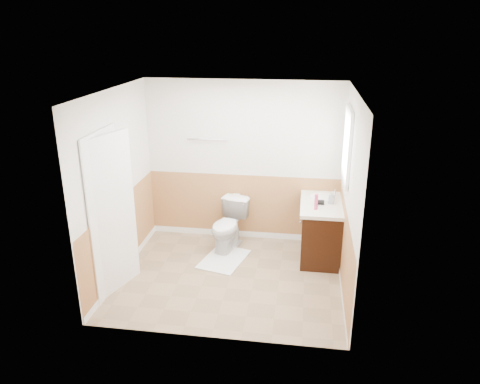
% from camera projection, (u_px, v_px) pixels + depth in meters
% --- Properties ---
extents(floor, '(3.00, 3.00, 0.00)m').
position_uv_depth(floor, '(230.00, 277.00, 6.26)').
color(floor, '#8C7051').
rests_on(floor, ground).
extents(ceiling, '(3.00, 3.00, 0.00)m').
position_uv_depth(ceiling, '(229.00, 91.00, 5.40)').
color(ceiling, white).
rests_on(ceiling, floor).
extents(wall_back, '(3.00, 0.00, 3.00)m').
position_uv_depth(wall_back, '(243.00, 162.00, 7.04)').
color(wall_back, silver).
rests_on(wall_back, floor).
extents(wall_front, '(3.00, 0.00, 3.00)m').
position_uv_depth(wall_front, '(208.00, 235.00, 4.63)').
color(wall_front, silver).
rests_on(wall_front, floor).
extents(wall_left, '(0.00, 3.00, 3.00)m').
position_uv_depth(wall_left, '(117.00, 185.00, 6.04)').
color(wall_left, silver).
rests_on(wall_left, floor).
extents(wall_right, '(0.00, 3.00, 3.00)m').
position_uv_depth(wall_right, '(350.00, 197.00, 5.63)').
color(wall_right, silver).
rests_on(wall_right, floor).
extents(wainscot_back, '(3.00, 0.00, 3.00)m').
position_uv_depth(wainscot_back, '(243.00, 208.00, 7.29)').
color(wainscot_back, '#B57B48').
rests_on(wainscot_back, floor).
extents(wainscot_front, '(3.00, 0.00, 3.00)m').
position_uv_depth(wainscot_front, '(210.00, 298.00, 4.90)').
color(wainscot_front, '#B57B48').
rests_on(wainscot_front, floor).
extents(wainscot_left, '(0.00, 2.60, 2.60)m').
position_uv_depth(wainscot_left, '(123.00, 237.00, 6.29)').
color(wainscot_left, '#B57B48').
rests_on(wainscot_left, floor).
extents(wainscot_right, '(0.00, 2.60, 2.60)m').
position_uv_depth(wainscot_right, '(344.00, 251.00, 5.89)').
color(wainscot_right, '#B57B48').
rests_on(wainscot_right, floor).
extents(toilet, '(0.59, 0.82, 0.75)m').
position_uv_depth(toilet, '(228.00, 226.00, 6.94)').
color(toilet, white).
rests_on(toilet, floor).
extents(bath_mat, '(0.73, 0.91, 0.02)m').
position_uv_depth(bath_mat, '(224.00, 259.00, 6.71)').
color(bath_mat, white).
rests_on(bath_mat, floor).
extents(vanity_cabinet, '(0.55, 1.10, 0.80)m').
position_uv_depth(vanity_cabinet, '(321.00, 230.00, 6.74)').
color(vanity_cabinet, black).
rests_on(vanity_cabinet, floor).
extents(vanity_knob_left, '(0.03, 0.03, 0.03)m').
position_uv_depth(vanity_knob_left, '(300.00, 222.00, 6.64)').
color(vanity_knob_left, '#BABAC1').
rests_on(vanity_knob_left, vanity_cabinet).
extents(vanity_knob_right, '(0.03, 0.03, 0.03)m').
position_uv_depth(vanity_knob_right, '(301.00, 217.00, 6.83)').
color(vanity_knob_right, silver).
rests_on(vanity_knob_right, vanity_cabinet).
extents(countertop, '(0.60, 1.15, 0.05)m').
position_uv_depth(countertop, '(322.00, 203.00, 6.60)').
color(countertop, beige).
rests_on(countertop, vanity_cabinet).
extents(sink_basin, '(0.36, 0.36, 0.02)m').
position_uv_depth(sink_basin, '(322.00, 197.00, 6.72)').
color(sink_basin, white).
rests_on(sink_basin, countertop).
extents(faucet, '(0.02, 0.02, 0.14)m').
position_uv_depth(faucet, '(335.00, 194.00, 6.68)').
color(faucet, white).
rests_on(faucet, countertop).
extents(lotion_bottle, '(0.05, 0.05, 0.22)m').
position_uv_depth(lotion_bottle, '(316.00, 202.00, 6.27)').
color(lotion_bottle, '#C33266').
rests_on(lotion_bottle, countertop).
extents(soap_dispenser, '(0.09, 0.09, 0.17)m').
position_uv_depth(soap_dispenser, '(332.00, 198.00, 6.49)').
color(soap_dispenser, '#8E99A0').
rests_on(soap_dispenser, countertop).
extents(hair_dryer_body, '(0.14, 0.07, 0.07)m').
position_uv_depth(hair_dryer_body, '(319.00, 202.00, 6.47)').
color(hair_dryer_body, black).
rests_on(hair_dryer_body, countertop).
extents(hair_dryer_handle, '(0.03, 0.03, 0.07)m').
position_uv_depth(hair_dryer_handle, '(317.00, 202.00, 6.54)').
color(hair_dryer_handle, black).
rests_on(hair_dryer_handle, countertop).
extents(mirror_panel, '(0.02, 0.35, 0.90)m').
position_uv_depth(mirror_panel, '(344.00, 150.00, 6.55)').
color(mirror_panel, silver).
rests_on(mirror_panel, wall_right).
extents(window_frame, '(0.04, 0.80, 1.00)m').
position_uv_depth(window_frame, '(347.00, 145.00, 6.01)').
color(window_frame, white).
rests_on(window_frame, wall_right).
extents(window_glass, '(0.01, 0.70, 0.90)m').
position_uv_depth(window_glass, '(348.00, 146.00, 6.01)').
color(window_glass, white).
rests_on(window_glass, wall_right).
extents(door, '(0.29, 0.78, 2.04)m').
position_uv_depth(door, '(112.00, 215.00, 5.68)').
color(door, white).
rests_on(door, wall_left).
extents(door_frame, '(0.02, 0.92, 2.10)m').
position_uv_depth(door_frame, '(106.00, 214.00, 5.69)').
color(door_frame, white).
rests_on(door_frame, wall_left).
extents(door_knob, '(0.06, 0.06, 0.06)m').
position_uv_depth(door_knob, '(127.00, 210.00, 6.01)').
color(door_knob, silver).
rests_on(door_knob, door).
extents(towel_bar, '(0.62, 0.02, 0.02)m').
position_uv_depth(towel_bar, '(207.00, 140.00, 6.95)').
color(towel_bar, silver).
rests_on(towel_bar, wall_back).
extents(tp_holder_bar, '(0.14, 0.02, 0.02)m').
position_uv_depth(tp_holder_bar, '(236.00, 197.00, 7.18)').
color(tp_holder_bar, silver).
rests_on(tp_holder_bar, wall_back).
extents(tp_roll, '(0.10, 0.11, 0.11)m').
position_uv_depth(tp_roll, '(236.00, 197.00, 7.18)').
color(tp_roll, white).
rests_on(tp_roll, tp_holder_bar).
extents(tp_sheet, '(0.10, 0.01, 0.16)m').
position_uv_depth(tp_sheet, '(236.00, 204.00, 7.22)').
color(tp_sheet, white).
rests_on(tp_sheet, tp_roll).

